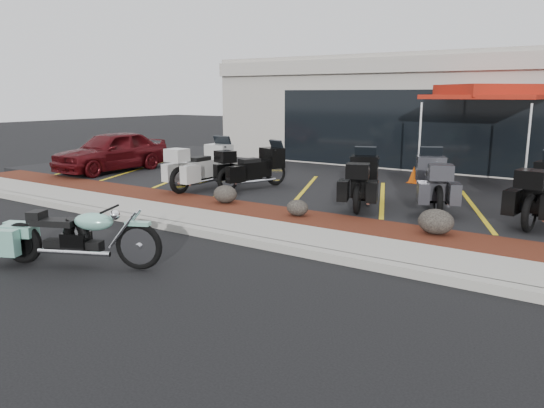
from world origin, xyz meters
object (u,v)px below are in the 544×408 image
Objects in this scene: touring_white at (222,160)px; parked_car at (111,151)px; hero_cruiser at (139,239)px; popup_canopy at (487,94)px; traffic_cone at (414,174)px.

touring_white is 4.68m from parked_car.
touring_white is 0.60× the size of parked_car.
hero_cruiser is 10.16m from parked_car.
hero_cruiser is 1.19× the size of touring_white.
popup_canopy reaches higher than touring_white.
popup_canopy reaches higher than parked_car.
hero_cruiser is 9.53m from traffic_cone.
touring_white is at bearing -134.56° from popup_canopy.
hero_cruiser is 11.28m from popup_canopy.
parked_car is at bearing 89.97° from touring_white.
parked_car reaches higher than traffic_cone.
parked_car is (-4.68, -0.01, -0.02)m from touring_white.
traffic_cone is 0.15× the size of popup_canopy.
touring_white is at bearing 1.66° from parked_car.
popup_canopy is at bearing 52.83° from hero_cruiser.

